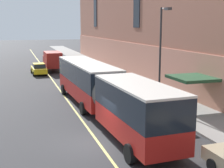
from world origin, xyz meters
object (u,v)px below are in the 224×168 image
object	(u,v)px
parked_car_green_5	(159,112)
parked_car_darkgray_3	(81,66)
city_bus	(102,89)
parked_car_navy_2	(129,93)
parked_car_black_6	(92,72)
taxi_cab	(39,69)
street_lamp	(162,48)
box_truck	(52,60)

from	to	relation	value
parked_car_green_5	parked_car_darkgray_3	bearing A→B (deg)	90.04
city_bus	parked_car_darkgray_3	distance (m)	23.17
parked_car_navy_2	parked_car_black_6	bearing A→B (deg)	90.22
parked_car_darkgray_3	taxi_cab	world-z (taller)	same
parked_car_green_5	street_lamp	size ratio (longest dim) A/B	0.54
box_truck	taxi_cab	bearing A→B (deg)	-127.44
parked_car_green_5	street_lamp	bearing A→B (deg)	62.84
city_bus	taxi_cab	bearing A→B (deg)	97.67
parked_car_black_6	street_lamp	world-z (taller)	street_lamp
street_lamp	parked_car_green_5	bearing A→B (deg)	-117.16
parked_car_black_6	street_lamp	bearing A→B (deg)	-83.22
parked_car_black_6	box_truck	size ratio (longest dim) A/B	0.74
taxi_cab	street_lamp	bearing A→B (deg)	-68.66
parked_car_darkgray_3	taxi_cab	xyz separation A→B (m)	(-6.22, -1.21, -0.00)
parked_car_darkgray_3	parked_car_black_6	distance (m)	6.25
parked_car_green_5	parked_car_black_6	bearing A→B (deg)	89.92
parked_car_navy_2	parked_car_green_5	distance (m)	6.26
box_truck	parked_car_navy_2	bearing A→B (deg)	-78.99
parked_car_black_6	taxi_cab	size ratio (longest dim) A/B	1.04
city_bus	parked_car_navy_2	world-z (taller)	city_bus
parked_car_black_6	parked_car_navy_2	bearing A→B (deg)	-89.78
city_bus	parked_car_black_6	bearing A→B (deg)	78.64
parked_car_black_6	box_truck	bearing A→B (deg)	117.18
parked_car_black_6	taxi_cab	xyz separation A→B (m)	(-6.27, 5.05, -0.00)
street_lamp	taxi_cab	bearing A→B (deg)	111.34
city_bus	box_truck	size ratio (longest dim) A/B	3.12
city_bus	street_lamp	size ratio (longest dim) A/B	2.53
city_bus	parked_car_navy_2	xyz separation A→B (m)	(3.40, 3.39, -1.30)
parked_car_navy_2	parked_car_green_5	size ratio (longest dim) A/B	1.00
parked_car_darkgray_3	parked_car_green_5	distance (m)	25.77
parked_car_navy_2	street_lamp	xyz separation A→B (m)	(1.83, -2.54, 4.14)
city_bus	parked_car_darkgray_3	world-z (taller)	city_bus
parked_car_navy_2	street_lamp	distance (m)	5.19
box_truck	street_lamp	world-z (taller)	street_lamp
parked_car_black_6	taxi_cab	bearing A→B (deg)	141.15
parked_car_navy_2	parked_car_darkgray_3	xyz separation A→B (m)	(-0.10, 19.51, 0.00)
street_lamp	parked_car_darkgray_3	bearing A→B (deg)	94.99
city_bus	parked_car_green_5	distance (m)	4.57
street_lamp	box_truck	bearing A→B (deg)	104.07
parked_car_green_5	parked_car_black_6	xyz separation A→B (m)	(0.03, 19.51, 0.00)
parked_car_darkgray_3	parked_car_green_5	bearing A→B (deg)	-89.96
parked_car_green_5	box_truck	world-z (taller)	box_truck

